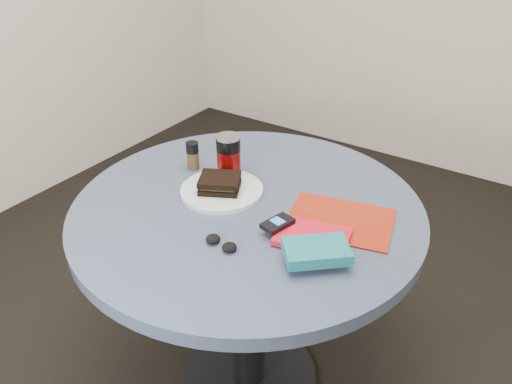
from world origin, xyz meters
The scene contains 11 objects.
ground centered at (0.00, 0.00, 0.00)m, with size 4.00×4.00×0.00m, color black.
table centered at (0.00, 0.00, 0.59)m, with size 1.00×1.00×0.75m.
plate centered at (-0.10, 0.01, 0.76)m, with size 0.24×0.24×0.02m, color silver.
sandwich centered at (-0.10, 0.00, 0.79)m, with size 0.15×0.14×0.04m.
soda_can centered at (-0.14, 0.10, 0.82)m, with size 0.10×0.10×0.14m.
pepper_grinder centered at (-0.26, 0.08, 0.80)m, with size 0.05×0.05×0.09m.
magazine centered at (0.26, 0.07, 0.75)m, with size 0.28×0.21×0.00m, color maroon.
red_book centered at (0.24, -0.05, 0.76)m, with size 0.18×0.12×0.02m, color red.
novel centered at (0.28, -0.13, 0.79)m, with size 0.15×0.10×0.03m, color #16606C.
mp3_player centered at (0.14, -0.07, 0.78)m, with size 0.07×0.09×0.02m.
headphones centered at (0.06, -0.20, 0.76)m, with size 0.10×0.05×0.02m.
Camera 1 is at (0.68, -0.99, 1.52)m, focal length 35.00 mm.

